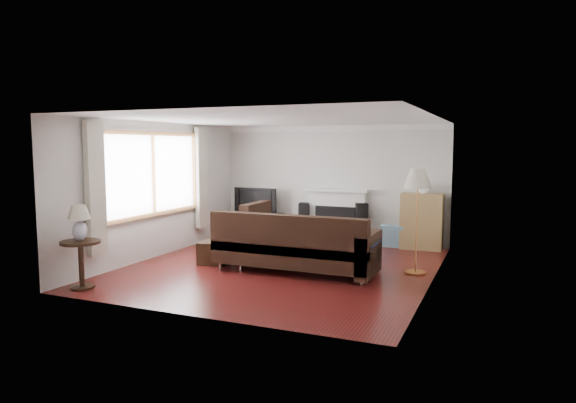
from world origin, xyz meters
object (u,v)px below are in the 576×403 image
at_px(bookshelf, 422,221).
at_px(side_table, 81,265).
at_px(coffee_table, 336,243).
at_px(floor_lamp, 417,222).
at_px(sectional_sofa, 296,244).
at_px(tv_stand, 258,225).

bearing_deg(bookshelf, side_table, -130.35).
bearing_deg(coffee_table, floor_lamp, -15.74).
bearing_deg(coffee_table, sectional_sofa, -82.48).
height_order(tv_stand, sectional_sofa, sectional_sofa).
distance_m(coffee_table, side_table, 4.60).
bearing_deg(coffee_table, bookshelf, 52.29).
relative_size(tv_stand, side_table, 1.55).
height_order(bookshelf, coffee_table, bookshelf).
bearing_deg(tv_stand, coffee_table, -25.95).
height_order(sectional_sofa, floor_lamp, floor_lamp).
distance_m(tv_stand, floor_lamp, 4.39).
relative_size(tv_stand, bookshelf, 0.97).
distance_m(bookshelf, coffee_table, 1.86).
relative_size(floor_lamp, side_table, 2.43).
xyz_separation_m(tv_stand, bookshelf, (3.63, 0.05, 0.29)).
relative_size(bookshelf, side_table, 1.60).
height_order(coffee_table, floor_lamp, floor_lamp).
height_order(bookshelf, sectional_sofa, bookshelf).
distance_m(coffee_table, floor_lamp, 2.02).
xyz_separation_m(bookshelf, side_table, (-4.12, -4.85, -0.21)).
distance_m(sectional_sofa, side_table, 3.29).
xyz_separation_m(sectional_sofa, coffee_table, (0.19, 1.58, -0.26)).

